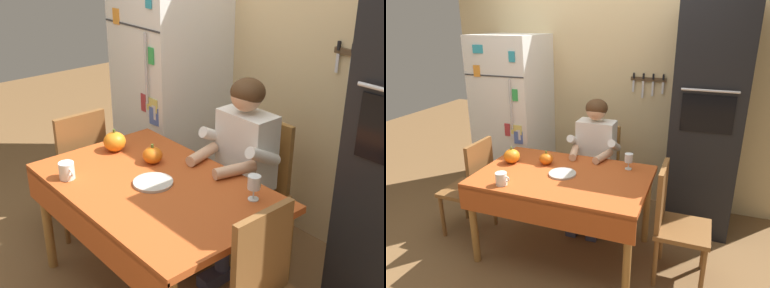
% 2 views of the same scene
% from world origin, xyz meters
% --- Properties ---
extents(back_wall_assembly, '(3.70, 0.13, 2.60)m').
position_xyz_m(back_wall_assembly, '(0.05, 1.35, 1.30)').
color(back_wall_assembly, '#D1B784').
rests_on(back_wall_assembly, ground).
extents(refrigerator, '(0.68, 0.71, 1.80)m').
position_xyz_m(refrigerator, '(-0.95, 0.96, 0.90)').
color(refrigerator, white).
rests_on(refrigerator, ground).
extents(dining_table, '(1.40, 0.90, 0.74)m').
position_xyz_m(dining_table, '(0.00, 0.08, 0.66)').
color(dining_table, '#9E6B33').
rests_on(dining_table, ground).
extents(chair_behind_person, '(0.40, 0.40, 0.93)m').
position_xyz_m(chair_behind_person, '(0.08, 0.87, 0.51)').
color(chair_behind_person, '#9E6B33').
rests_on(chair_behind_person, ground).
extents(seated_person, '(0.47, 0.55, 1.25)m').
position_xyz_m(seated_person, '(0.08, 0.68, 0.74)').
color(seated_person, '#38384C').
rests_on(seated_person, ground).
extents(chair_left_side, '(0.40, 0.40, 0.93)m').
position_xyz_m(chair_left_side, '(-0.90, 0.08, 0.51)').
color(chair_left_side, brown).
rests_on(chair_left_side, ground).
extents(coffee_mug, '(0.12, 0.09, 0.10)m').
position_xyz_m(coffee_mug, '(-0.37, -0.24, 0.79)').
color(coffee_mug, white).
rests_on(coffee_mug, dining_table).
extents(wine_glass, '(0.07, 0.07, 0.14)m').
position_xyz_m(wine_glass, '(0.48, 0.39, 0.84)').
color(wine_glass, white).
rests_on(wine_glass, dining_table).
extents(pumpkin_large, '(0.12, 0.12, 0.12)m').
position_xyz_m(pumpkin_large, '(-0.22, 0.25, 0.79)').
color(pumpkin_large, orange).
rests_on(pumpkin_large, dining_table).
extents(pumpkin_medium, '(0.14, 0.14, 0.15)m').
position_xyz_m(pumpkin_medium, '(-0.52, 0.17, 0.80)').
color(pumpkin_medium, orange).
rests_on(pumpkin_medium, dining_table).
extents(serving_tray, '(0.23, 0.23, 0.02)m').
position_xyz_m(serving_tray, '(-0.01, 0.09, 0.75)').
color(serving_tray, '#B7B2A8').
rests_on(serving_tray, dining_table).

